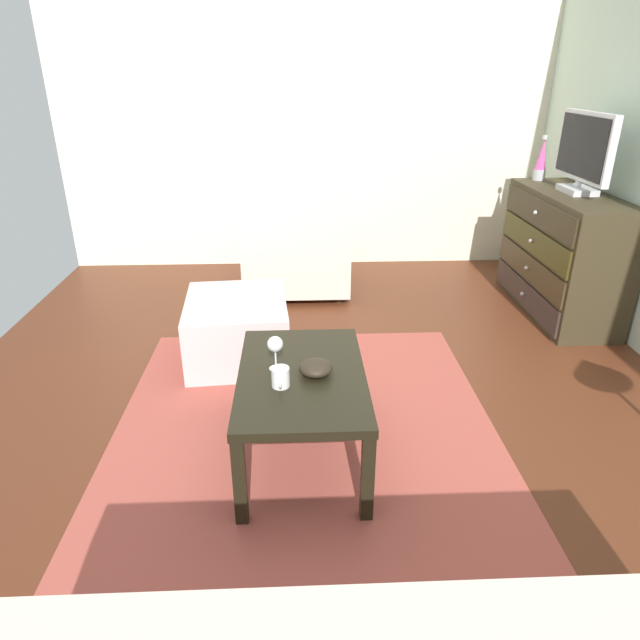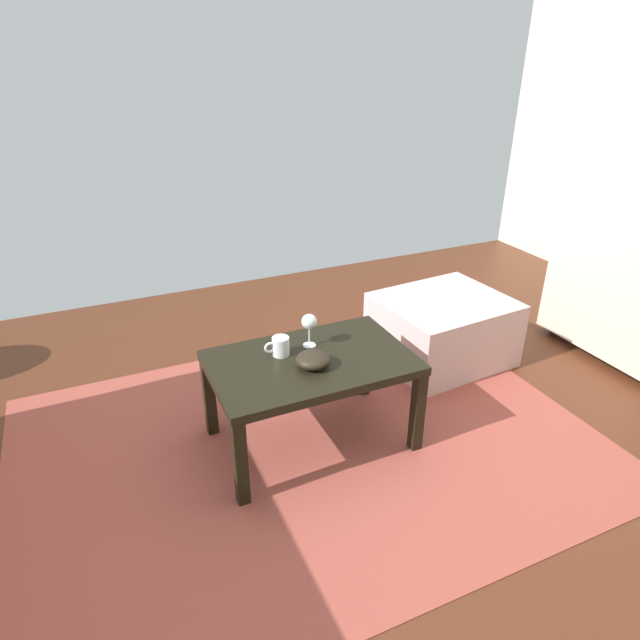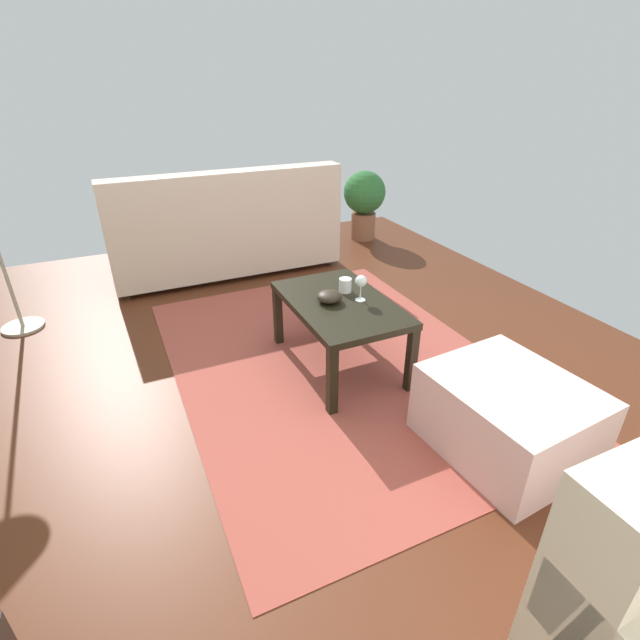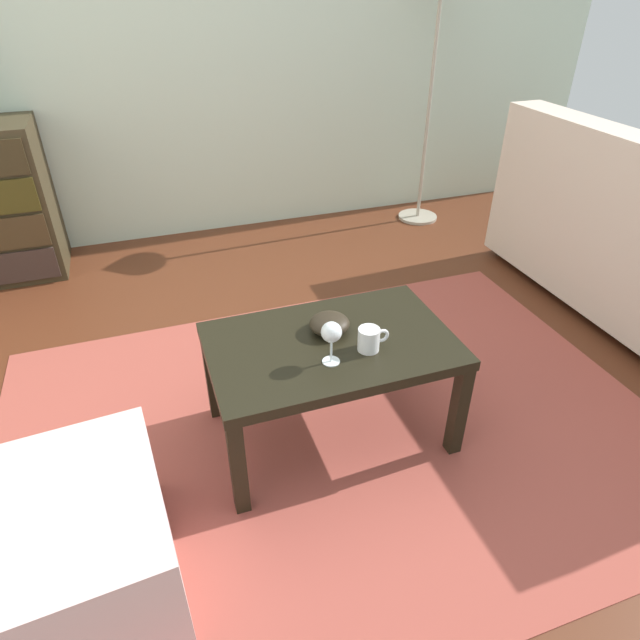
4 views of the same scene
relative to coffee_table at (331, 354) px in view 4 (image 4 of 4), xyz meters
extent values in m
cube|color=#542917|center=(-0.18, 0.22, -0.41)|extent=(5.90, 4.46, 0.05)
cube|color=silver|center=(-0.18, 2.21, 0.96)|extent=(5.90, 0.12, 2.69)
cube|color=#9E463B|center=(0.02, 0.02, -0.38)|extent=(2.60, 1.90, 0.01)
cube|color=black|center=(-0.41, 0.25, -0.18)|extent=(0.05, 0.05, 0.40)
cube|color=black|center=(0.41, 0.25, -0.18)|extent=(0.05, 0.05, 0.40)
cube|color=black|center=(-0.41, -0.25, -0.18)|extent=(0.05, 0.05, 0.40)
cube|color=black|center=(0.41, -0.25, -0.18)|extent=(0.05, 0.05, 0.40)
cube|color=black|center=(0.00, 0.00, 0.04)|extent=(0.88, 0.55, 0.04)
cylinder|color=silver|center=(-0.04, -0.11, 0.06)|extent=(0.06, 0.06, 0.00)
cylinder|color=silver|center=(-0.04, -0.11, 0.11)|extent=(0.01, 0.01, 0.09)
sphere|color=silver|center=(-0.04, -0.11, 0.18)|extent=(0.07, 0.07, 0.07)
cylinder|color=white|center=(0.11, -0.09, 0.10)|extent=(0.08, 0.08, 0.09)
torus|color=white|center=(0.16, -0.09, 0.10)|extent=(0.05, 0.01, 0.05)
ellipsoid|color=black|center=(0.02, 0.06, 0.09)|extent=(0.15, 0.15, 0.07)
cylinder|color=#332319|center=(2.27, 1.12, -0.36)|extent=(0.05, 0.05, 0.05)
cylinder|color=#332319|center=(1.58, 1.12, -0.36)|extent=(0.05, 0.05, 0.05)
cube|color=beige|center=(1.93, 1.14, 0.16)|extent=(0.81, 0.12, 0.20)
cube|color=beige|center=(-0.99, -0.39, -0.19)|extent=(0.74, 0.65, 0.38)
cylinder|color=#A59E8C|center=(1.36, 1.85, -0.37)|extent=(0.28, 0.28, 0.02)
cylinder|color=#A59E8C|center=(1.36, 1.85, 0.39)|extent=(0.02, 0.02, 1.49)
camera|label=1|loc=(2.11, -0.01, 1.26)|focal=31.11mm
camera|label=2|loc=(0.81, 1.90, 1.27)|focal=30.82mm
camera|label=3|loc=(-2.22, 1.15, 1.26)|focal=26.48mm
camera|label=4|loc=(-0.55, -1.46, 1.17)|focal=30.28mm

